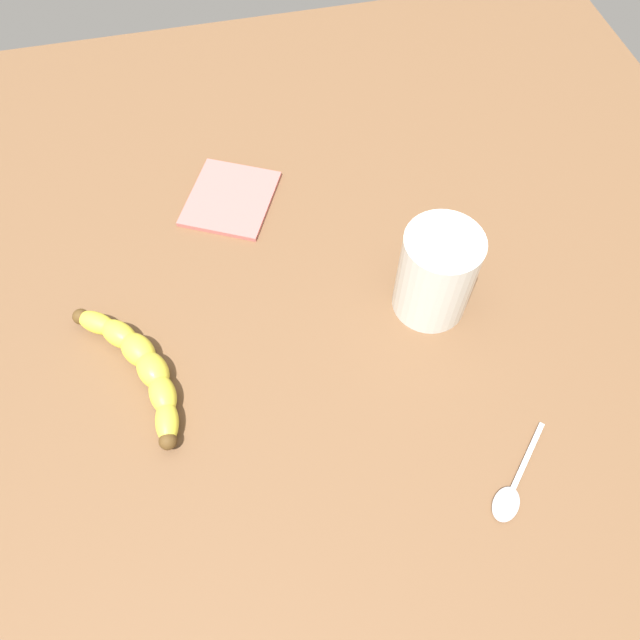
# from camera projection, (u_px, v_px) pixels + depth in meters

# --- Properties ---
(wooden_tabletop) EXTENTS (1.20, 1.20, 0.03)m
(wooden_tabletop) POSITION_uv_depth(u_px,v_px,m) (300.00, 345.00, 0.67)
(wooden_tabletop) COLOR brown
(wooden_tabletop) RESTS_ON ground
(banana) EXTENTS (0.18, 0.10, 0.03)m
(banana) POSITION_uv_depth(u_px,v_px,m) (139.00, 364.00, 0.63)
(banana) COLOR yellow
(banana) RESTS_ON wooden_tabletop
(smoothie_glass) EXTENTS (0.08, 0.08, 0.11)m
(smoothie_glass) POSITION_uv_depth(u_px,v_px,m) (436.00, 276.00, 0.64)
(smoothie_glass) COLOR silver
(smoothie_glass) RESTS_ON wooden_tabletop
(teaspoon) EXTENTS (0.09, 0.09, 0.01)m
(teaspoon) POSITION_uv_depth(u_px,v_px,m) (509.00, 498.00, 0.57)
(teaspoon) COLOR silver
(teaspoon) RESTS_ON wooden_tabletop
(folded_napkin) EXTENTS (0.15, 0.14, 0.01)m
(folded_napkin) POSITION_uv_depth(u_px,v_px,m) (231.00, 198.00, 0.76)
(folded_napkin) COLOR #BC6660
(folded_napkin) RESTS_ON wooden_tabletop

